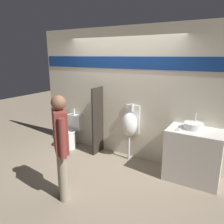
% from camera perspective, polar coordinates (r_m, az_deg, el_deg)
% --- Properties ---
extents(ground_plane, '(16.00, 16.00, 0.00)m').
position_cam_1_polar(ground_plane, '(4.56, -1.11, -13.36)').
color(ground_plane, gray).
extents(display_wall, '(4.14, 0.07, 2.70)m').
position_cam_1_polar(display_wall, '(4.61, 2.71, 4.91)').
color(display_wall, beige).
rests_on(display_wall, ground_plane).
extents(sink_counter, '(0.90, 0.59, 0.92)m').
position_cam_1_polar(sink_counter, '(4.10, 20.43, -10.53)').
color(sink_counter, silver).
rests_on(sink_counter, ground_plane).
extents(sink_basin, '(0.33, 0.33, 0.25)m').
position_cam_1_polar(sink_basin, '(3.98, 20.53, -3.38)').
color(sink_basin, white).
rests_on(sink_basin, sink_counter).
extents(cell_phone, '(0.07, 0.14, 0.01)m').
position_cam_1_polar(cell_phone, '(3.87, 16.77, -4.32)').
color(cell_phone, '#B7B7BC').
rests_on(cell_phone, sink_counter).
extents(divider_near_counter, '(0.03, 0.41, 1.48)m').
position_cam_1_polar(divider_near_counter, '(4.80, -3.73, -2.34)').
color(divider_near_counter, '#28231E').
rests_on(divider_near_counter, ground_plane).
extents(urinal_near_counter, '(0.33, 0.32, 1.18)m').
position_cam_1_polar(urinal_near_counter, '(4.48, 4.61, -3.24)').
color(urinal_near_counter, silver).
rests_on(urinal_near_counter, ground_plane).
extents(toilet, '(0.39, 0.53, 0.90)m').
position_cam_1_polar(toilet, '(5.31, -10.86, -5.64)').
color(toilet, white).
rests_on(toilet, ground_plane).
extents(person_in_vest, '(0.45, 0.40, 1.60)m').
position_cam_1_polar(person_in_vest, '(3.30, -13.18, -8.10)').
color(person_in_vest, gray).
rests_on(person_in_vest, ground_plane).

